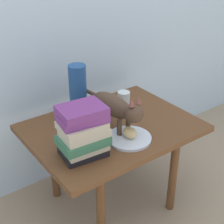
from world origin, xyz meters
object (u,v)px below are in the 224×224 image
at_px(plate, 129,138).
at_px(green_vase, 78,93).
at_px(candle_jar, 124,100).
at_px(side_table, 112,136).
at_px(book_stack, 83,132).
at_px(bread_roll, 130,132).
at_px(cat, 116,107).

relative_size(plate, green_vase, 0.72).
distance_m(plate, candle_jar, 0.36).
distance_m(side_table, book_stack, 0.34).
bearing_deg(plate, book_stack, 174.85).
xyz_separation_m(side_table, green_vase, (-0.10, 0.17, 0.21)).
height_order(book_stack, green_vase, green_vase).
distance_m(side_table, candle_jar, 0.26).
height_order(bread_roll, green_vase, green_vase).
distance_m(side_table, bread_roll, 0.18).
distance_m(book_stack, green_vase, 0.34).
bearing_deg(candle_jar, green_vase, 175.43).
xyz_separation_m(plate, cat, (-0.00, 0.10, 0.13)).
height_order(cat, candle_jar, cat).
bearing_deg(bread_roll, cat, 92.03).
bearing_deg(cat, side_table, 76.90).
bearing_deg(book_stack, cat, 18.80).
bearing_deg(bread_roll, side_table, 87.11).
xyz_separation_m(side_table, plate, (-0.01, -0.15, 0.07)).
height_order(green_vase, candle_jar, green_vase).
bearing_deg(green_vase, book_stack, -117.69).
xyz_separation_m(bread_roll, book_stack, (-0.24, 0.02, 0.08)).
bearing_deg(green_vase, side_table, -60.21).
bearing_deg(plate, green_vase, 105.02).
relative_size(side_table, plate, 3.92).
xyz_separation_m(plate, bread_roll, (0.00, -0.00, 0.03)).
xyz_separation_m(cat, green_vase, (-0.08, 0.22, 0.02)).
distance_m(bread_roll, green_vase, 0.35).
relative_size(cat, green_vase, 1.59).
height_order(side_table, cat, cat).
distance_m(side_table, green_vase, 0.29).
relative_size(plate, bread_roll, 2.70).
bearing_deg(book_stack, green_vase, 62.31).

